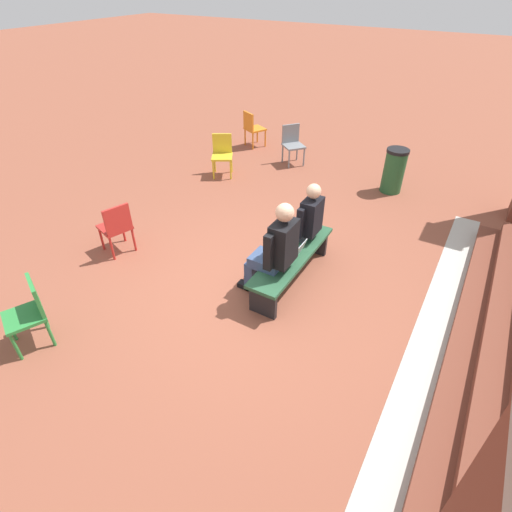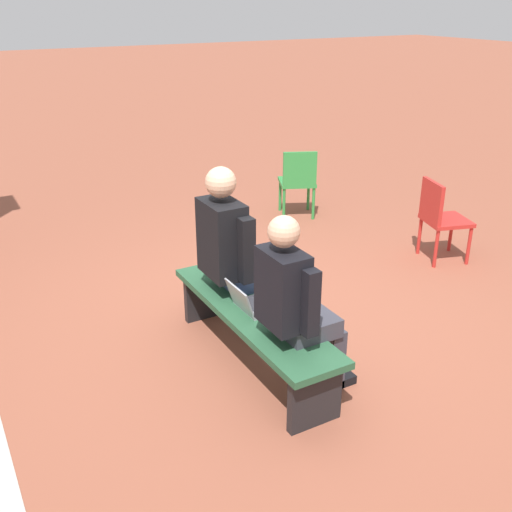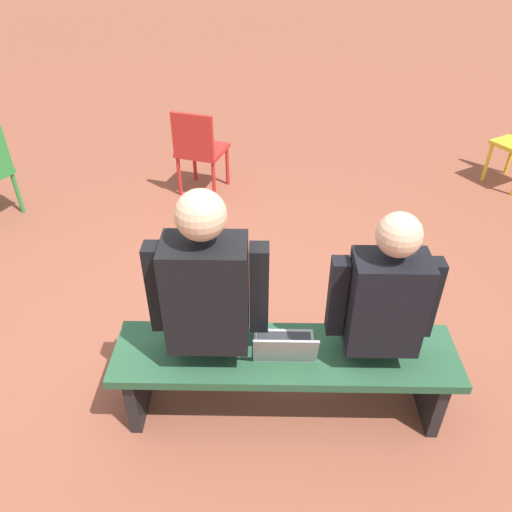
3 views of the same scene
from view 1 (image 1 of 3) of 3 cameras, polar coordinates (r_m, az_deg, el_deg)
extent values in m
plane|color=brown|center=(5.57, 0.06, -4.48)|extent=(60.00, 60.00, 0.00)
cube|color=#B7B2A8|center=(5.42, 23.81, -9.74)|extent=(6.23, 0.40, 0.01)
cube|color=brown|center=(5.45, 32.21, -11.65)|extent=(5.43, 1.20, 0.15)
cube|color=#285638|center=(5.46, 5.23, 0.06)|extent=(1.80, 0.44, 0.05)
cube|color=black|center=(6.20, 8.43, 2.10)|extent=(0.06, 0.37, 0.40)
cube|color=black|center=(5.05, 1.00, -6.59)|extent=(0.06, 0.37, 0.40)
cube|color=#383842|center=(5.82, 5.86, 3.46)|extent=(0.31, 0.37, 0.13)
cube|color=#383842|center=(6.10, 4.50, 2.08)|extent=(0.10, 0.11, 0.45)
cube|color=black|center=(6.23, 3.97, 0.75)|extent=(0.10, 0.22, 0.06)
cube|color=#383842|center=(5.98, 3.78, 1.32)|extent=(0.10, 0.11, 0.45)
cube|color=black|center=(6.11, 3.26, -0.01)|extent=(0.10, 0.22, 0.06)
cube|color=black|center=(5.59, 7.92, 5.64)|extent=(0.35, 0.22, 0.51)
cube|color=maroon|center=(5.65, 6.83, 5.63)|extent=(0.05, 0.01, 0.31)
cube|color=black|center=(5.80, 8.22, 6.58)|extent=(0.08, 0.09, 0.43)
cube|color=black|center=(5.45, 6.33, 4.67)|extent=(0.08, 0.09, 0.43)
sphere|color=#DBAD89|center=(5.41, 8.25, 9.15)|extent=(0.20, 0.20, 0.20)
cube|color=#384C75|center=(5.20, 1.57, -0.68)|extent=(0.35, 0.41, 0.14)
cube|color=#384C75|center=(5.52, 0.15, -1.93)|extent=(0.11, 0.12, 0.45)
cube|color=black|center=(5.66, -0.39, -3.24)|extent=(0.11, 0.25, 0.07)
cube|color=#384C75|center=(5.40, -0.85, -2.96)|extent=(0.11, 0.12, 0.45)
cube|color=black|center=(5.54, -1.37, -4.28)|extent=(0.11, 0.25, 0.07)
cube|color=black|center=(4.91, 3.92, 1.86)|extent=(0.39, 0.25, 0.57)
cube|color=black|center=(5.13, 4.48, 3.22)|extent=(0.09, 0.10, 0.49)
cube|color=black|center=(4.77, 1.79, 0.49)|extent=(0.09, 0.10, 0.49)
sphere|color=#DBAD89|center=(4.68, 4.14, 6.21)|extent=(0.22, 0.22, 0.22)
cube|color=#9EA0A5|center=(5.45, 4.85, 0.46)|extent=(0.32, 0.22, 0.02)
cube|color=#2D2D33|center=(5.45, 4.76, 0.59)|extent=(0.29, 0.15, 0.00)
cube|color=#9EA0A5|center=(5.35, 6.25, 0.92)|extent=(0.32, 0.07, 0.19)
cube|color=#33519E|center=(5.35, 6.17, 0.95)|extent=(0.28, 0.06, 0.17)
cube|color=orange|center=(10.20, -0.13, 17.70)|extent=(0.56, 0.56, 0.04)
cube|color=orange|center=(10.03, -1.09, 18.71)|extent=(0.21, 0.38, 0.40)
cylinder|color=orange|center=(10.22, 1.33, 16.43)|extent=(0.04, 0.04, 0.40)
cylinder|color=orange|center=(10.50, 0.19, 16.99)|extent=(0.04, 0.04, 0.40)
cylinder|color=orange|center=(10.03, -0.45, 16.06)|extent=(0.04, 0.04, 0.40)
cylinder|color=orange|center=(10.32, -1.57, 16.63)|extent=(0.04, 0.04, 0.40)
cube|color=#2D893D|center=(5.25, -30.24, -7.52)|extent=(0.56, 0.56, 0.04)
cube|color=#2D893D|center=(5.11, -28.96, -4.99)|extent=(0.20, 0.38, 0.40)
cylinder|color=#2D893D|center=(5.54, -31.63, -8.71)|extent=(0.04, 0.04, 0.40)
cylinder|color=#2D893D|center=(5.26, -31.08, -11.09)|extent=(0.04, 0.04, 0.40)
cylinder|color=#2D893D|center=(5.52, -28.08, -7.47)|extent=(0.04, 0.04, 0.40)
cylinder|color=#2D893D|center=(5.24, -27.32, -9.79)|extent=(0.04, 0.04, 0.40)
cube|color=red|center=(6.43, -19.53, 3.92)|extent=(0.53, 0.53, 0.04)
cube|color=red|center=(6.17, -19.17, 4.97)|extent=(0.39, 0.16, 0.40)
cylinder|color=red|center=(6.74, -18.46, 3.49)|extent=(0.04, 0.04, 0.40)
cylinder|color=red|center=(6.64, -21.19, 2.33)|extent=(0.04, 0.04, 0.40)
cylinder|color=red|center=(6.45, -17.05, 2.25)|extent=(0.04, 0.04, 0.40)
cylinder|color=red|center=(6.35, -19.87, 1.01)|extent=(0.04, 0.04, 0.40)
cube|color=gold|center=(8.57, -4.87, 13.95)|extent=(0.58, 0.58, 0.04)
cube|color=gold|center=(8.67, -4.86, 15.77)|extent=(0.24, 0.36, 0.40)
cylinder|color=gold|center=(8.51, -6.11, 12.09)|extent=(0.04, 0.04, 0.40)
cylinder|color=gold|center=(8.48, -3.63, 12.14)|extent=(0.04, 0.04, 0.40)
cylinder|color=gold|center=(8.84, -5.91, 13.04)|extent=(0.04, 0.04, 0.40)
cylinder|color=gold|center=(8.81, -3.52, 13.09)|extent=(0.04, 0.04, 0.40)
cube|color=gray|center=(9.15, 5.40, 15.38)|extent=(0.59, 0.59, 0.04)
cube|color=gray|center=(9.24, 4.97, 17.05)|extent=(0.34, 0.28, 0.40)
cylinder|color=gray|center=(9.01, 4.74, 13.56)|extent=(0.04, 0.04, 0.40)
cylinder|color=gray|center=(9.16, 6.86, 13.81)|extent=(0.04, 0.04, 0.40)
cylinder|color=gray|center=(9.31, 3.81, 14.37)|extent=(0.04, 0.04, 0.40)
cylinder|color=gray|center=(9.45, 5.88, 14.61)|extent=(0.04, 0.04, 0.40)
cylinder|color=#23562D|center=(8.32, 19.06, 11.25)|extent=(0.40, 0.40, 0.80)
cylinder|color=black|center=(8.16, 19.66, 13.97)|extent=(0.42, 0.42, 0.06)
camera|label=2|loc=(7.42, 33.19, 22.18)|focal=42.00mm
camera|label=3|loc=(4.11, 30.16, 13.55)|focal=35.00mm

